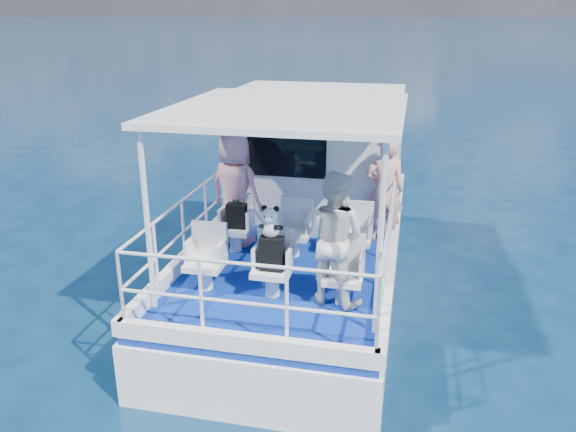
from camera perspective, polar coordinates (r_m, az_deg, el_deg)
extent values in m
plane|color=#08213F|center=(8.65, 0.26, -9.99)|extent=(2000.00, 2000.00, 0.00)
cube|color=white|center=(9.51, 1.55, -7.07)|extent=(3.00, 7.00, 1.60)
cube|color=navy|center=(9.16, 1.60, -2.32)|extent=(2.90, 6.90, 0.10)
cube|color=white|center=(10.03, 3.09, 6.53)|extent=(2.85, 2.00, 2.20)
cube|color=white|center=(7.40, -0.03, 10.81)|extent=(3.00, 3.20, 0.08)
cylinder|color=white|center=(6.76, -14.10, -0.68)|extent=(0.07, 0.07, 2.20)
cylinder|color=white|center=(6.09, 9.35, -2.62)|extent=(0.07, 0.07, 2.20)
cylinder|color=white|center=(9.32, -6.31, 5.40)|extent=(0.07, 0.07, 2.20)
cylinder|color=white|center=(8.84, 10.56, 4.40)|extent=(0.07, 0.07, 2.20)
cube|color=silver|center=(8.56, -5.34, -2.29)|extent=(0.48, 0.46, 0.38)
cube|color=silver|center=(8.34, 0.57, -2.81)|extent=(0.48, 0.46, 0.38)
cube|color=silver|center=(8.22, 6.72, -3.31)|extent=(0.48, 0.46, 0.38)
cube|color=silver|center=(7.44, -8.37, -5.95)|extent=(0.48, 0.46, 0.38)
cube|color=silver|center=(7.19, -1.60, -6.69)|extent=(0.48, 0.46, 0.38)
cube|color=silver|center=(7.05, 5.58, -7.37)|extent=(0.48, 0.46, 0.38)
imported|color=pink|center=(8.61, -5.39, 2.70)|extent=(0.76, 0.63, 1.76)
imported|color=#E7A195|center=(8.79, 9.77, 2.60)|extent=(0.68, 0.51, 1.68)
imported|color=silver|center=(6.83, 4.61, -2.23)|extent=(0.97, 0.86, 1.68)
cube|color=black|center=(8.40, -5.22, 0.03)|extent=(0.29, 0.16, 0.38)
cube|color=black|center=(6.98, -1.66, -3.84)|extent=(0.29, 0.16, 0.44)
cube|color=black|center=(8.32, -5.32, 1.43)|extent=(0.09, 0.05, 0.05)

